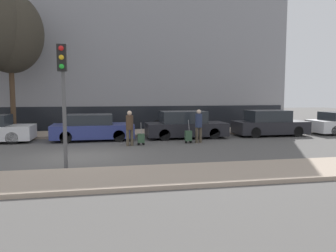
{
  "coord_description": "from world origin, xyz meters",
  "views": [
    {
      "loc": [
        0.9,
        -12.9,
        2.42
      ],
      "look_at": [
        3.79,
        1.8,
        0.95
      ],
      "focal_mm": 35.0,
      "sensor_mm": 36.0,
      "label": 1
    }
  ],
  "objects_px": {
    "pedestrian_left": "(130,126)",
    "bare_tree_near_crossing": "(10,33)",
    "trolley_right": "(188,136)",
    "trolley_left": "(141,138)",
    "pedestrian_right": "(199,124)",
    "traffic_light": "(63,82)",
    "parked_car_1": "(92,128)",
    "parked_car_2": "(185,126)",
    "parked_car_3": "(269,124)",
    "parked_bicycle": "(166,125)"
  },
  "relations": [
    {
      "from": "pedestrian_left",
      "to": "bare_tree_near_crossing",
      "type": "relative_size",
      "value": 0.21
    },
    {
      "from": "pedestrian_left",
      "to": "trolley_right",
      "type": "height_order",
      "value": "pedestrian_left"
    },
    {
      "from": "trolley_left",
      "to": "pedestrian_right",
      "type": "relative_size",
      "value": 0.65
    },
    {
      "from": "trolley_left",
      "to": "traffic_light",
      "type": "bearing_deg",
      "value": -121.41
    },
    {
      "from": "traffic_light",
      "to": "bare_tree_near_crossing",
      "type": "xyz_separation_m",
      "value": [
        -3.77,
        9.12,
        2.96
      ]
    },
    {
      "from": "parked_car_1",
      "to": "pedestrian_right",
      "type": "height_order",
      "value": "pedestrian_right"
    },
    {
      "from": "parked_car_2",
      "to": "parked_car_3",
      "type": "xyz_separation_m",
      "value": [
        5.06,
        0.06,
        -0.0
      ]
    },
    {
      "from": "pedestrian_left",
      "to": "parked_bicycle",
      "type": "xyz_separation_m",
      "value": [
        2.61,
        4.58,
        -0.44
      ]
    },
    {
      "from": "parked_car_2",
      "to": "parked_bicycle",
      "type": "distance_m",
      "value": 2.5
    },
    {
      "from": "bare_tree_near_crossing",
      "to": "pedestrian_right",
      "type": "bearing_deg",
      "value": -23.19
    },
    {
      "from": "parked_car_3",
      "to": "trolley_left",
      "type": "xyz_separation_m",
      "value": [
        -7.74,
        -2.12,
        -0.35
      ]
    },
    {
      "from": "parked_car_2",
      "to": "trolley_right",
      "type": "height_order",
      "value": "parked_car_2"
    },
    {
      "from": "parked_car_2",
      "to": "trolley_right",
      "type": "distance_m",
      "value": 1.96
    },
    {
      "from": "traffic_light",
      "to": "parked_bicycle",
      "type": "height_order",
      "value": "traffic_light"
    },
    {
      "from": "trolley_left",
      "to": "parked_car_3",
      "type": "bearing_deg",
      "value": 15.31
    },
    {
      "from": "trolley_right",
      "to": "parked_bicycle",
      "type": "relative_size",
      "value": 0.66
    },
    {
      "from": "trolley_left",
      "to": "parked_bicycle",
      "type": "bearing_deg",
      "value": 65.17
    },
    {
      "from": "pedestrian_left",
      "to": "trolley_right",
      "type": "relative_size",
      "value": 1.42
    },
    {
      "from": "parked_car_1",
      "to": "trolley_left",
      "type": "bearing_deg",
      "value": -43.06
    },
    {
      "from": "pedestrian_right",
      "to": "parked_bicycle",
      "type": "xyz_separation_m",
      "value": [
        -0.83,
        4.25,
        -0.45
      ]
    },
    {
      "from": "trolley_left",
      "to": "parked_car_2",
      "type": "bearing_deg",
      "value": 37.59
    },
    {
      "from": "traffic_light",
      "to": "parked_car_1",
      "type": "bearing_deg",
      "value": 85.01
    },
    {
      "from": "parked_car_1",
      "to": "trolley_left",
      "type": "height_order",
      "value": "parked_car_1"
    },
    {
      "from": "parked_car_3",
      "to": "trolley_left",
      "type": "relative_size",
      "value": 3.85
    },
    {
      "from": "bare_tree_near_crossing",
      "to": "trolley_left",
      "type": "bearing_deg",
      "value": -32.94
    },
    {
      "from": "pedestrian_left",
      "to": "trolley_left",
      "type": "bearing_deg",
      "value": 179.93
    },
    {
      "from": "parked_car_3",
      "to": "bare_tree_near_crossing",
      "type": "bearing_deg",
      "value": 171.25
    },
    {
      "from": "trolley_left",
      "to": "parked_bicycle",
      "type": "xyz_separation_m",
      "value": [
        2.07,
        4.47,
        0.16
      ]
    },
    {
      "from": "parked_car_1",
      "to": "parked_car_3",
      "type": "height_order",
      "value": "parked_car_3"
    },
    {
      "from": "parked_car_3",
      "to": "bare_tree_near_crossing",
      "type": "distance_m",
      "value": 15.45
    },
    {
      "from": "parked_car_1",
      "to": "traffic_light",
      "type": "height_order",
      "value": "traffic_light"
    },
    {
      "from": "parked_car_3",
      "to": "traffic_light",
      "type": "bearing_deg",
      "value": -147.07
    },
    {
      "from": "traffic_light",
      "to": "pedestrian_right",
      "type": "bearing_deg",
      "value": 40.7
    },
    {
      "from": "parked_bicycle",
      "to": "parked_car_1",
      "type": "bearing_deg",
      "value": -152.22
    },
    {
      "from": "pedestrian_left",
      "to": "pedestrian_right",
      "type": "relative_size",
      "value": 1.0
    },
    {
      "from": "parked_car_3",
      "to": "traffic_light",
      "type": "relative_size",
      "value": 1.07
    },
    {
      "from": "trolley_right",
      "to": "traffic_light",
      "type": "relative_size",
      "value": 0.3
    },
    {
      "from": "trolley_left",
      "to": "traffic_light",
      "type": "relative_size",
      "value": 0.28
    },
    {
      "from": "trolley_left",
      "to": "parked_bicycle",
      "type": "distance_m",
      "value": 4.93
    },
    {
      "from": "trolley_right",
      "to": "bare_tree_near_crossing",
      "type": "bearing_deg",
      "value": 155.18
    },
    {
      "from": "trolley_right",
      "to": "traffic_light",
      "type": "distance_m",
      "value": 7.62
    },
    {
      "from": "parked_car_3",
      "to": "pedestrian_left",
      "type": "relative_size",
      "value": 2.53
    },
    {
      "from": "parked_car_2",
      "to": "pedestrian_right",
      "type": "height_order",
      "value": "pedestrian_right"
    },
    {
      "from": "trolley_right",
      "to": "parked_car_1",
      "type": "bearing_deg",
      "value": 156.69
    },
    {
      "from": "parked_car_1",
      "to": "pedestrian_left",
      "type": "distance_m",
      "value": 2.9
    },
    {
      "from": "pedestrian_left",
      "to": "parked_bicycle",
      "type": "distance_m",
      "value": 5.29
    },
    {
      "from": "traffic_light",
      "to": "trolley_left",
      "type": "bearing_deg",
      "value": 58.59
    },
    {
      "from": "parked_car_2",
      "to": "bare_tree_near_crossing",
      "type": "bearing_deg",
      "value": 166.32
    },
    {
      "from": "parked_car_2",
      "to": "pedestrian_right",
      "type": "relative_size",
      "value": 2.65
    },
    {
      "from": "trolley_left",
      "to": "bare_tree_near_crossing",
      "type": "height_order",
      "value": "bare_tree_near_crossing"
    }
  ]
}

